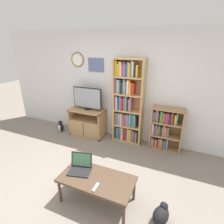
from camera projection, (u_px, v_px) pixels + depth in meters
The scene contains 11 objects.
ground_plane at pixel (74, 192), 2.86m from camera, with size 18.00×18.00×0.00m, color gray.
wall_back at pixel (120, 87), 4.18m from camera, with size 6.70×0.09×2.60m.
tv_stand at pixel (87, 122), 4.56m from camera, with size 0.90×0.46×0.71m.
television at pixel (87, 99), 4.35m from camera, with size 0.77×0.18×0.57m.
bookshelf_tall at pixel (127, 104), 4.07m from camera, with size 0.70×0.27×1.99m.
bookshelf_short at pixel (164, 128), 3.90m from camera, with size 0.69×0.29×0.99m.
coffee_table at pixel (97, 180), 2.58m from camera, with size 1.11×0.56×0.43m.
laptop at pixel (80, 166), 2.71m from camera, with size 0.39×0.35×0.25m.
remote_near_laptop at pixel (96, 187), 2.39m from camera, with size 0.04×0.16×0.02m.
cat at pixel (161, 215), 2.35m from camera, with size 0.27×0.57×0.28m.
penguin_figurine at pixel (61, 127), 4.81m from camera, with size 0.17×0.15×0.31m.
Camera 1 is at (1.44, -1.76, 2.26)m, focal length 28.00 mm.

